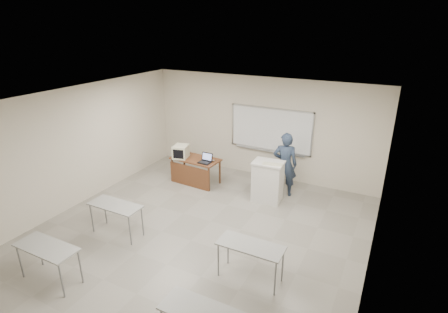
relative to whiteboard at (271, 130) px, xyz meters
The scene contains 10 objects.
floor 4.25m from the whiteboard, 94.32° to the right, with size 7.00×8.00×0.01m, color gray.
whiteboard is the anchor object (origin of this frame).
student_desks 5.39m from the whiteboard, 93.23° to the right, with size 4.40×2.20×0.73m.
instructor_desk 2.48m from the whiteboard, 139.88° to the right, with size 1.40×0.70×0.75m.
podium 1.81m from the whiteboard, 71.19° to the right, with size 0.78×0.57×1.09m.
crt_monitor 2.70m from the whiteboard, 145.55° to the right, with size 0.40×0.45×0.38m.
laptop 2.12m from the whiteboard, 132.26° to the right, with size 0.34×0.31×0.25m.
mouse 1.92m from the whiteboard, 132.45° to the right, with size 0.09×0.06×0.03m, color silver.
keyboard 1.76m from the whiteboard, 67.74° to the right, with size 0.50×0.17×0.03m, color beige.
presenter 1.36m from the whiteboard, 50.50° to the right, with size 0.65×0.42×1.77m, color black.
Camera 1 is at (3.57, -5.36, 4.44)m, focal length 28.00 mm.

